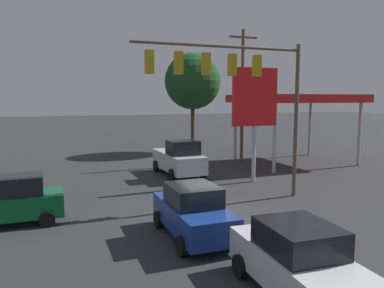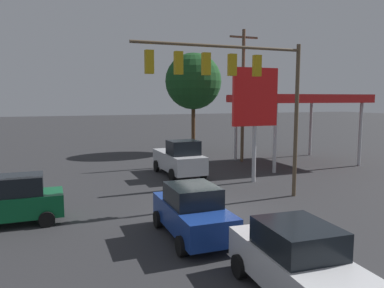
{
  "view_description": "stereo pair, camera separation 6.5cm",
  "coord_description": "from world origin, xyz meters",
  "px_view_note": "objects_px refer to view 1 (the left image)",
  "views": [
    {
      "loc": [
        6.45,
        14.69,
        5.03
      ],
      "look_at": [
        0.0,
        -2.0,
        2.85
      ],
      "focal_mm": 35.0,
      "sensor_mm": 36.0,
      "label": 1
    },
    {
      "loc": [
        6.39,
        14.71,
        5.03
      ],
      "look_at": [
        0.0,
        -2.0,
        2.85
      ],
      "focal_mm": 35.0,
      "sensor_mm": 36.0,
      "label": 2
    }
  ],
  "objects_px": {
    "sedan_far": "(298,262)",
    "pickup_parked": "(179,159)",
    "utility_pole": "(242,93)",
    "price_sign": "(255,101)",
    "street_tree": "(193,81)",
    "sedan_waiting": "(193,212)",
    "hatchback_crossing": "(15,201)",
    "traffic_signal_assembly": "(235,79)"
  },
  "relations": [
    {
      "from": "sedan_far",
      "to": "pickup_parked",
      "type": "relative_size",
      "value": 0.86
    },
    {
      "from": "utility_pole",
      "to": "sedan_far",
      "type": "distance_m",
      "value": 21.35
    },
    {
      "from": "pickup_parked",
      "to": "sedan_far",
      "type": "bearing_deg",
      "value": -8.85
    },
    {
      "from": "utility_pole",
      "to": "price_sign",
      "type": "relative_size",
      "value": 1.52
    },
    {
      "from": "pickup_parked",
      "to": "street_tree",
      "type": "height_order",
      "value": "street_tree"
    },
    {
      "from": "utility_pole",
      "to": "sedan_waiting",
      "type": "bearing_deg",
      "value": 55.51
    },
    {
      "from": "hatchback_crossing",
      "to": "street_tree",
      "type": "bearing_deg",
      "value": -130.21
    },
    {
      "from": "sedan_waiting",
      "to": "street_tree",
      "type": "relative_size",
      "value": 0.48
    },
    {
      "from": "sedan_far",
      "to": "pickup_parked",
      "type": "height_order",
      "value": "pickup_parked"
    },
    {
      "from": "utility_pole",
      "to": "street_tree",
      "type": "relative_size",
      "value": 1.12
    },
    {
      "from": "sedan_far",
      "to": "utility_pole",
      "type": "bearing_deg",
      "value": 158.27
    },
    {
      "from": "sedan_waiting",
      "to": "street_tree",
      "type": "bearing_deg",
      "value": 159.33
    },
    {
      "from": "hatchback_crossing",
      "to": "street_tree",
      "type": "height_order",
      "value": "street_tree"
    },
    {
      "from": "sedan_far",
      "to": "traffic_signal_assembly",
      "type": "bearing_deg",
      "value": 166.29
    },
    {
      "from": "hatchback_crossing",
      "to": "street_tree",
      "type": "relative_size",
      "value": 0.41
    },
    {
      "from": "street_tree",
      "to": "sedan_waiting",
      "type": "bearing_deg",
      "value": 68.78
    },
    {
      "from": "price_sign",
      "to": "traffic_signal_assembly",
      "type": "bearing_deg",
      "value": 48.12
    },
    {
      "from": "sedan_waiting",
      "to": "street_tree",
      "type": "distance_m",
      "value": 23.08
    },
    {
      "from": "traffic_signal_assembly",
      "to": "sedan_far",
      "type": "distance_m",
      "value": 10.13
    },
    {
      "from": "utility_pole",
      "to": "pickup_parked",
      "type": "height_order",
      "value": "utility_pole"
    },
    {
      "from": "sedan_waiting",
      "to": "hatchback_crossing",
      "type": "relative_size",
      "value": 1.16
    },
    {
      "from": "price_sign",
      "to": "sedan_far",
      "type": "distance_m",
      "value": 13.97
    },
    {
      "from": "price_sign",
      "to": "sedan_far",
      "type": "xyz_separation_m",
      "value": [
        5.81,
        12.08,
        -3.94
      ]
    },
    {
      "from": "sedan_waiting",
      "to": "street_tree",
      "type": "xyz_separation_m",
      "value": [
        -8.1,
        -20.85,
        5.67
      ]
    },
    {
      "from": "pickup_parked",
      "to": "traffic_signal_assembly",
      "type": "bearing_deg",
      "value": 2.21
    },
    {
      "from": "pickup_parked",
      "to": "street_tree",
      "type": "distance_m",
      "value": 12.74
    },
    {
      "from": "utility_pole",
      "to": "price_sign",
      "type": "bearing_deg",
      "value": 66.94
    },
    {
      "from": "traffic_signal_assembly",
      "to": "sedan_waiting",
      "type": "xyz_separation_m",
      "value": [
        3.49,
        3.58,
        -5.01
      ]
    },
    {
      "from": "pickup_parked",
      "to": "hatchback_crossing",
      "type": "xyz_separation_m",
      "value": [
        9.26,
        6.59,
        -0.16
      ]
    },
    {
      "from": "utility_pole",
      "to": "hatchback_crossing",
      "type": "relative_size",
      "value": 2.72
    },
    {
      "from": "utility_pole",
      "to": "street_tree",
      "type": "height_order",
      "value": "utility_pole"
    },
    {
      "from": "traffic_signal_assembly",
      "to": "utility_pole",
      "type": "height_order",
      "value": "utility_pole"
    },
    {
      "from": "utility_pole",
      "to": "hatchback_crossing",
      "type": "distance_m",
      "value": 19.35
    },
    {
      "from": "traffic_signal_assembly",
      "to": "sedan_far",
      "type": "height_order",
      "value": "traffic_signal_assembly"
    },
    {
      "from": "sedan_far",
      "to": "street_tree",
      "type": "bearing_deg",
      "value": 167.49
    },
    {
      "from": "utility_pole",
      "to": "sedan_waiting",
      "type": "relative_size",
      "value": 2.35
    },
    {
      "from": "sedan_far",
      "to": "hatchback_crossing",
      "type": "height_order",
      "value": "hatchback_crossing"
    },
    {
      "from": "utility_pole",
      "to": "price_sign",
      "type": "xyz_separation_m",
      "value": [
        2.93,
        6.87,
        -0.58
      ]
    },
    {
      "from": "price_sign",
      "to": "pickup_parked",
      "type": "xyz_separation_m",
      "value": [
        3.64,
        -3.28,
        -3.78
      ]
    },
    {
      "from": "sedan_far",
      "to": "hatchback_crossing",
      "type": "bearing_deg",
      "value": -138.05
    },
    {
      "from": "sedan_waiting",
      "to": "pickup_parked",
      "type": "height_order",
      "value": "pickup_parked"
    },
    {
      "from": "price_sign",
      "to": "street_tree",
      "type": "height_order",
      "value": "street_tree"
    }
  ]
}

